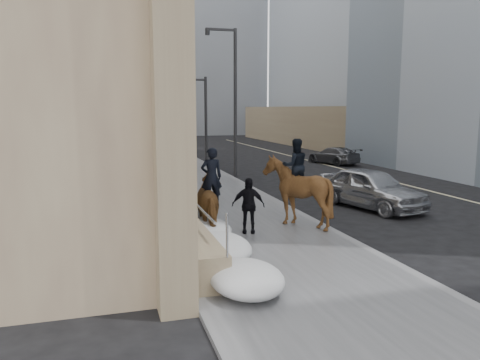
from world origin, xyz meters
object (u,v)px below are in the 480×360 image
(mounted_horse_left, at_px, (213,202))
(pedestrian, at_px, (248,205))
(car_grey, at_px, (333,155))
(car_silver, at_px, (371,188))
(mounted_horse_right, at_px, (297,189))

(mounted_horse_left, distance_m, pedestrian, 1.10)
(pedestrian, bearing_deg, car_grey, 71.31)
(car_silver, relative_size, car_grey, 1.13)
(mounted_horse_left, bearing_deg, car_grey, -127.31)
(car_grey, bearing_deg, mounted_horse_left, 36.64)
(car_silver, bearing_deg, mounted_horse_right, -166.52)
(mounted_horse_left, distance_m, car_silver, 7.30)
(mounted_horse_left, relative_size, mounted_horse_right, 0.93)
(mounted_horse_right, distance_m, pedestrian, 1.82)
(mounted_horse_left, relative_size, car_silver, 0.56)
(mounted_horse_right, distance_m, car_grey, 18.31)
(mounted_horse_left, height_order, car_grey, mounted_horse_left)
(mounted_horse_left, relative_size, car_grey, 0.63)
(car_silver, bearing_deg, car_grey, 53.52)
(mounted_horse_left, height_order, mounted_horse_right, mounted_horse_right)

